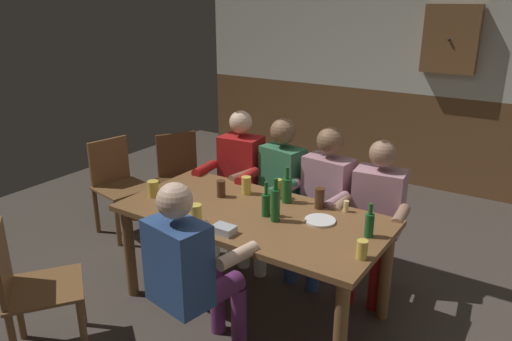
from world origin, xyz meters
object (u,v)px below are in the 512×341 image
object	(u,v)px
person_2	(322,197)
pint_glass_0	(246,185)
chair_empty_far_end	(29,287)
pint_glass_5	(278,189)
person_0	(237,176)
chair_empty_near_left	(182,176)
dining_table	(253,226)
pint_glass_4	(153,189)
person_1	(275,186)
person_3	(376,211)
chair_empty_near_right	(118,183)
bottle_1	(266,204)
pint_glass_6	(362,250)
plate_0	(320,221)
pint_glass_3	(221,189)
bottle_2	(369,224)
table_candle	(346,206)
condiment_caddy	(224,230)
person_4	(190,267)
bottle_0	(275,204)
wall_dart_cabinet	(451,39)
pint_glass_2	(196,216)
bottle_3	(287,189)
pint_glass_1	(320,198)

from	to	relation	value
person_2	pint_glass_0	distance (m)	0.62
chair_empty_far_end	pint_glass_5	world-z (taller)	pint_glass_5
person_0	chair_empty_near_left	distance (m)	0.79
dining_table	pint_glass_4	distance (m)	0.80
person_1	person_3	xyz separation A→B (m)	(0.85, 0.01, -0.02)
chair_empty_near_left	chair_empty_far_end	distance (m)	2.03
chair_empty_near_right	bottle_1	xyz separation A→B (m)	(1.84, -0.33, 0.35)
person_3	bottle_1	size ratio (longest dim) A/B	4.82
person_3	pint_glass_6	size ratio (longest dim) A/B	10.62
plate_0	pint_glass_3	xyz separation A→B (m)	(-0.80, -0.01, 0.05)
person_2	bottle_2	xyz separation A→B (m)	(0.59, -0.59, 0.16)
dining_table	person_1	size ratio (longest dim) A/B	1.51
plate_0	pint_glass_0	world-z (taller)	pint_glass_0
table_candle	person_0	bearing A→B (deg)	164.11
dining_table	pint_glass_0	bearing A→B (deg)	131.31
dining_table	condiment_caddy	xyz separation A→B (m)	(0.02, -0.35, 0.12)
person_4	bottle_0	world-z (taller)	person_4
dining_table	plate_0	bearing A→B (deg)	15.49
person_3	wall_dart_cabinet	xyz separation A→B (m)	(-0.13, 2.32, 1.06)
dining_table	chair_empty_near_left	distance (m)	1.59
pint_glass_3	wall_dart_cabinet	size ratio (longest dim) A/B	0.18
person_0	bottle_1	xyz separation A→B (m)	(0.71, -0.68, 0.15)
pint_glass_0	pint_glass_2	world-z (taller)	pint_glass_2
pint_glass_0	bottle_3	bearing A→B (deg)	4.48
person_4	bottle_3	xyz separation A→B (m)	(0.09, 0.96, 0.18)
person_4	pint_glass_4	distance (m)	0.95
person_0	pint_glass_1	distance (m)	1.04
bottle_0	bottle_1	distance (m)	0.11
bottle_2	pint_glass_6	world-z (taller)	bottle_2
person_3	plate_0	world-z (taller)	person_3
plate_0	pint_glass_5	distance (m)	0.48
bottle_1	pint_glass_3	xyz separation A→B (m)	(-0.45, 0.10, -0.02)
person_0	pint_glass_6	world-z (taller)	person_0
pint_glass_2	pint_glass_4	bearing A→B (deg)	159.46
wall_dart_cabinet	person_1	bearing A→B (deg)	-107.24
table_candle	bottle_1	xyz separation A→B (m)	(-0.42, -0.35, 0.05)
pint_glass_1	bottle_2	bearing A→B (deg)	-26.59
pint_glass_2	bottle_2	bearing A→B (deg)	25.87
condiment_caddy	plate_0	xyz separation A→B (m)	(0.43, 0.48, -0.02)
bottle_0	pint_glass_6	bearing A→B (deg)	-13.18
person_0	chair_empty_far_end	bearing A→B (deg)	77.79
table_candle	pint_glass_0	bearing A→B (deg)	-172.22
chair_empty_near_right	bottle_2	size ratio (longest dim) A/B	4.00
chair_empty_near_left	plate_0	distance (m)	1.95
person_1	bottle_3	size ratio (longest dim) A/B	4.59
pint_glass_0	pint_glass_6	bearing A→B (deg)	-22.08
chair_empty_near_left	plate_0	xyz separation A→B (m)	(1.81, -0.68, 0.27)
person_1	pint_glass_4	size ratio (longest dim) A/B	10.19
dining_table	chair_empty_far_end	world-z (taller)	chair_empty_far_end
person_4	bottle_1	size ratio (longest dim) A/B	4.94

